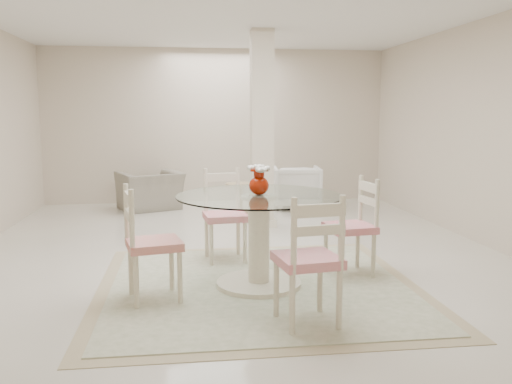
{
  "coord_description": "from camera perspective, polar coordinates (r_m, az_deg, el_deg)",
  "views": [
    {
      "loc": [
        -0.55,
        -6.17,
        1.57
      ],
      "look_at": [
        0.09,
        -1.23,
        0.85
      ],
      "focal_mm": 38.0,
      "sensor_mm": 36.0,
      "label": 1
    }
  ],
  "objects": [
    {
      "name": "ground",
      "position": [
        6.39,
        -2.24,
        -5.99
      ],
      "size": [
        7.0,
        7.0,
        0.0
      ],
      "primitive_type": "plane",
      "color": "white",
      "rests_on": "ground"
    },
    {
      "name": "room_shell",
      "position": [
        6.2,
        -2.34,
        10.87
      ],
      "size": [
        6.02,
        7.02,
        2.71
      ],
      "color": "beige",
      "rests_on": "ground"
    },
    {
      "name": "column",
      "position": [
        7.55,
        0.6,
        6.57
      ],
      "size": [
        0.3,
        0.3,
        2.7
      ],
      "primitive_type": "cube",
      "color": "beige",
      "rests_on": "ground"
    },
    {
      "name": "area_rug",
      "position": [
        5.03,
        0.3,
        -9.87
      ],
      "size": [
        2.91,
        2.91,
        0.02
      ],
      "color": "tan",
      "rests_on": "ground"
    },
    {
      "name": "dining_table",
      "position": [
        4.91,
        0.3,
        -5.14
      ],
      "size": [
        1.48,
        1.48,
        0.85
      ],
      "rotation": [
        0.0,
        0.0,
        0.25
      ],
      "color": "#F0E8C5",
      "rests_on": "ground"
    },
    {
      "name": "red_vase",
      "position": [
        4.81,
        0.32,
        1.27
      ],
      "size": [
        0.21,
        0.19,
        0.27
      ],
      "color": "#A61B05",
      "rests_on": "dining_table"
    },
    {
      "name": "dining_chair_east",
      "position": [
        5.34,
        10.52,
        -2.83
      ],
      "size": [
        0.48,
        0.48,
        1.06
      ],
      "rotation": [
        0.0,
        0.0,
        -1.44
      ],
      "color": "beige",
      "rests_on": "ground"
    },
    {
      "name": "dining_chair_north",
      "position": [
        5.83,
        -3.39,
        -1.66
      ],
      "size": [
        0.48,
        0.48,
        1.08
      ],
      "rotation": [
        0.0,
        0.0,
        0.1
      ],
      "color": "#EFE1C5",
      "rests_on": "ground"
    },
    {
      "name": "dining_chair_west",
      "position": [
        4.61,
        -11.58,
        -4.47
      ],
      "size": [
        0.52,
        0.52,
        1.08
      ],
      "rotation": [
        0.0,
        0.0,
        1.79
      ],
      "color": "beige",
      "rests_on": "ground"
    },
    {
      "name": "dining_chair_south",
      "position": [
        3.98,
        5.81,
        -6.21
      ],
      "size": [
        0.5,
        0.5,
        1.11
      ],
      "rotation": [
        0.0,
        0.0,
        3.29
      ],
      "color": "beige",
      "rests_on": "ground"
    },
    {
      "name": "recliner_taupe",
      "position": [
        9.11,
        -11.09,
        0.14
      ],
      "size": [
        1.21,
        1.15,
        0.62
      ],
      "primitive_type": "imported",
      "rotation": [
        0.0,
        0.0,
        3.55
      ],
      "color": "gray",
      "rests_on": "ground"
    },
    {
      "name": "armchair_white",
      "position": [
        9.05,
        4.28,
        0.51
      ],
      "size": [
        0.84,
        0.86,
        0.71
      ],
      "primitive_type": "imported",
      "rotation": [
        0.0,
        0.0,
        3.04
      ],
      "color": "white",
      "rests_on": "ground"
    },
    {
      "name": "side_table",
      "position": [
        8.51,
        -1.64,
        -0.85
      ],
      "size": [
        0.47,
        0.47,
        0.49
      ],
      "color": "tan",
      "rests_on": "ground"
    }
  ]
}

